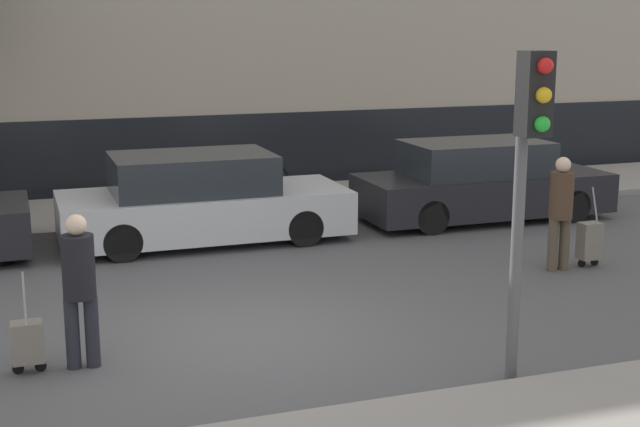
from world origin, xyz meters
The scene contains 10 objects.
ground_plane centered at (0.00, 0.00, 0.00)m, with size 80.00×80.00×0.00m, color #4C4C4F.
sidewalk_far centered at (0.00, 7.00, 0.06)m, with size 28.00×3.00×0.12m.
parked_car_1 centered at (0.55, 4.53, 0.68)m, with size 4.69×1.90×1.47m.
parked_car_2 centered at (5.74, 4.51, 0.68)m, with size 4.61×1.77×1.45m.
pedestrian_left centered at (-1.77, -0.48, 0.94)m, with size 0.35×0.34×1.65m.
trolley_left centered at (-2.32, -0.45, 0.33)m, with size 0.34×0.29×1.09m.
pedestrian_right centered at (5.11, 1.08, 0.95)m, with size 0.35×0.34×1.68m.
trolley_right centered at (5.66, 1.10, 0.39)m, with size 0.34×0.29×1.21m.
traffic_light centered at (2.32, -2.37, 2.38)m, with size 0.28×0.47×3.31m.
parked_bicycle centered at (2.00, 7.15, 0.49)m, with size 1.77×0.06×0.96m.
Camera 1 is at (-2.34, -9.66, 3.58)m, focal length 50.00 mm.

